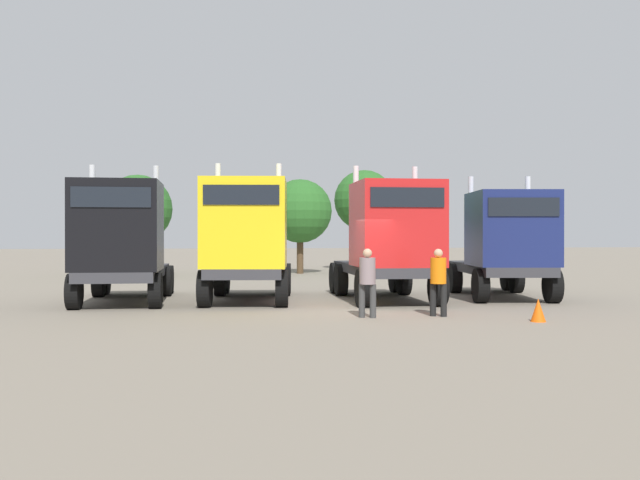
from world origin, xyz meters
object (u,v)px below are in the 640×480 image
object	(u,v)px
semi_truck_black	(121,241)
semi_truck_red	(391,240)
semi_truck_navy	(506,243)
semi_truck_yellow	(247,240)
visitor_in_hivis	(438,277)
traffic_cone_near	(538,310)
visitor_with_camera	(367,278)

from	to	relation	value
semi_truck_black	semi_truck_red	xyz separation A→B (m)	(8.05, -0.73, 0.03)
semi_truck_red	semi_truck_navy	size ratio (longest dim) A/B	0.99
semi_truck_navy	semi_truck_yellow	bearing A→B (deg)	-80.85
semi_truck_black	visitor_in_hivis	world-z (taller)	semi_truck_black
semi_truck_black	traffic_cone_near	xyz separation A→B (m)	(10.23, -5.93, -1.61)
semi_truck_black	traffic_cone_near	bearing A→B (deg)	61.31
semi_truck_black	visitor_with_camera	distance (m)	7.86
semi_truck_yellow	semi_truck_navy	bearing A→B (deg)	98.12
visitor_in_hivis	visitor_with_camera	bearing A→B (deg)	125.19
semi_truck_yellow	semi_truck_navy	xyz separation A→B (m)	(8.31, -0.01, -0.12)
semi_truck_black	visitor_in_hivis	size ratio (longest dim) A/B	3.79
semi_truck_red	visitor_with_camera	distance (m)	4.15
semi_truck_red	visitor_in_hivis	world-z (taller)	semi_truck_red
semi_truck_navy	visitor_with_camera	size ratio (longest dim) A/B	3.80
visitor_with_camera	visitor_in_hivis	bearing A→B (deg)	-65.81
semi_truck_black	traffic_cone_near	world-z (taller)	semi_truck_black
semi_truck_navy	traffic_cone_near	distance (m)	6.18
semi_truck_yellow	traffic_cone_near	world-z (taller)	semi_truck_yellow
semi_truck_yellow	visitor_in_hivis	world-z (taller)	semi_truck_yellow
visitor_with_camera	traffic_cone_near	world-z (taller)	visitor_with_camera
visitor_in_hivis	traffic_cone_near	bearing A→B (deg)	-90.89
traffic_cone_near	semi_truck_red	bearing A→B (deg)	112.76
semi_truck_yellow	traffic_cone_near	distance (m)	8.85
semi_truck_black	visitor_in_hivis	distance (m)	9.43
visitor_in_hivis	semi_truck_navy	bearing A→B (deg)	-5.48
semi_truck_black	visitor_with_camera	size ratio (longest dim) A/B	3.76
semi_truck_red	visitor_in_hivis	xyz separation A→B (m)	(0.21, -3.72, -0.93)
semi_truck_navy	visitor_with_camera	bearing A→B (deg)	-43.64
semi_truck_red	visitor_in_hivis	size ratio (longest dim) A/B	3.78
semi_truck_red	visitor_with_camera	xyz separation A→B (m)	(-1.63, -3.70, -0.92)
semi_truck_black	semi_truck_navy	size ratio (longest dim) A/B	0.99
semi_truck_black	semi_truck_navy	distance (m)	12.00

